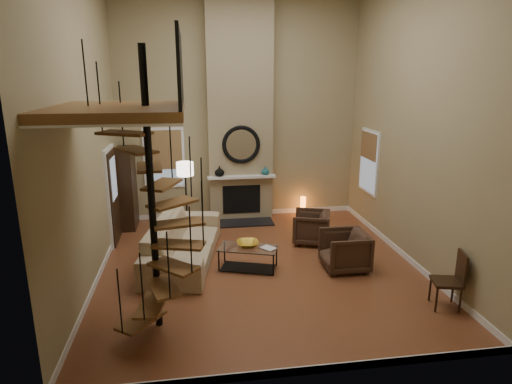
{
  "coord_description": "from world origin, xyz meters",
  "views": [
    {
      "loc": [
        -1.24,
        -7.82,
        3.65
      ],
      "look_at": [
        0.0,
        0.4,
        1.4
      ],
      "focal_mm": 30.92,
      "sensor_mm": 36.0,
      "label": 1
    }
  ],
  "objects": [
    {
      "name": "ground",
      "position": [
        0.0,
        0.0,
        -0.01
      ],
      "size": [
        6.0,
        6.5,
        0.01
      ],
      "primitive_type": "cube",
      "color": "#965430",
      "rests_on": "ground"
    },
    {
      "name": "back_wall",
      "position": [
        0.0,
        3.25,
        2.75
      ],
      "size": [
        6.0,
        0.02,
        5.5
      ],
      "primitive_type": "cube",
      "color": "tan",
      "rests_on": "ground"
    },
    {
      "name": "front_wall",
      "position": [
        0.0,
        -3.25,
        2.75
      ],
      "size": [
        6.0,
        0.02,
        5.5
      ],
      "primitive_type": "cube",
      "color": "tan",
      "rests_on": "ground"
    },
    {
      "name": "left_wall",
      "position": [
        -3.0,
        0.0,
        2.75
      ],
      "size": [
        0.02,
        6.5,
        5.5
      ],
      "primitive_type": "cube",
      "color": "tan",
      "rests_on": "ground"
    },
    {
      "name": "right_wall",
      "position": [
        3.0,
        0.0,
        2.75
      ],
      "size": [
        0.02,
        6.5,
        5.5
      ],
      "primitive_type": "cube",
      "color": "tan",
      "rests_on": "ground"
    },
    {
      "name": "baseboard_back",
      "position": [
        0.0,
        3.24,
        0.06
      ],
      "size": [
        6.0,
        0.02,
        0.12
      ],
      "primitive_type": "cube",
      "color": "white",
      "rests_on": "ground"
    },
    {
      "name": "baseboard_front",
      "position": [
        0.0,
        -3.24,
        0.06
      ],
      "size": [
        6.0,
        0.02,
        0.12
      ],
      "primitive_type": "cube",
      "color": "white",
      "rests_on": "ground"
    },
    {
      "name": "baseboard_left",
      "position": [
        -2.99,
        0.0,
        0.06
      ],
      "size": [
        0.02,
        6.5,
        0.12
      ],
      "primitive_type": "cube",
      "color": "white",
      "rests_on": "ground"
    },
    {
      "name": "baseboard_right",
      "position": [
        2.99,
        0.0,
        0.06
      ],
      "size": [
        0.02,
        6.5,
        0.12
      ],
      "primitive_type": "cube",
      "color": "white",
      "rests_on": "ground"
    },
    {
      "name": "chimney_breast",
      "position": [
        0.0,
        3.06,
        2.75
      ],
      "size": [
        1.6,
        0.38,
        5.5
      ],
      "primitive_type": "cube",
      "color": "#948360",
      "rests_on": "ground"
    },
    {
      "name": "hearth",
      "position": [
        0.0,
        2.57,
        0.02
      ],
      "size": [
        1.5,
        0.6,
        0.04
      ],
      "primitive_type": "cube",
      "color": "black",
      "rests_on": "ground"
    },
    {
      "name": "firebox",
      "position": [
        0.0,
        2.86,
        0.55
      ],
      "size": [
        0.95,
        0.02,
        0.72
      ],
      "primitive_type": "cube",
      "color": "black",
      "rests_on": "chimney_breast"
    },
    {
      "name": "mantel",
      "position": [
        0.0,
        2.78,
        1.15
      ],
      "size": [
        1.7,
        0.18,
        0.06
      ],
      "primitive_type": "cube",
      "color": "white",
      "rests_on": "chimney_breast"
    },
    {
      "name": "mirror_frame",
      "position": [
        0.0,
        2.84,
        1.95
      ],
      "size": [
        0.94,
        0.1,
        0.94
      ],
      "primitive_type": "torus",
      "rotation": [
        1.57,
        0.0,
        0.0
      ],
      "color": "black",
      "rests_on": "chimney_breast"
    },
    {
      "name": "mirror_disc",
      "position": [
        0.0,
        2.85,
        1.95
      ],
      "size": [
        0.8,
        0.01,
        0.8
      ],
      "primitive_type": "cylinder",
      "rotation": [
        1.57,
        0.0,
        0.0
      ],
      "color": "white",
      "rests_on": "chimney_breast"
    },
    {
      "name": "vase_left",
      "position": [
        -0.55,
        2.82,
        1.3
      ],
      "size": [
        0.24,
        0.24,
        0.25
      ],
      "primitive_type": "imported",
      "color": "black",
      "rests_on": "mantel"
    },
    {
      "name": "vase_right",
      "position": [
        0.6,
        2.82,
        1.28
      ],
      "size": [
        0.2,
        0.2,
        0.21
      ],
      "primitive_type": "imported",
      "color": "#1C5C63",
      "rests_on": "mantel"
    },
    {
      "name": "window_back",
      "position": [
        -1.9,
        3.22,
        1.62
      ],
      "size": [
        1.02,
        0.06,
        1.52
      ],
      "color": "white",
      "rests_on": "back_wall"
    },
    {
      "name": "window_right",
      "position": [
        2.97,
        2.0,
        1.63
      ],
      "size": [
        0.06,
        1.02,
        1.52
      ],
      "color": "white",
      "rests_on": "right_wall"
    },
    {
      "name": "entry_door",
      "position": [
        -2.95,
        1.8,
        1.05
      ],
      "size": [
        0.1,
        1.05,
        2.16
      ],
      "color": "white",
      "rests_on": "ground"
    },
    {
      "name": "loft",
      "position": [
        -2.04,
        -1.8,
        3.24
      ],
      "size": [
        1.7,
        2.2,
        1.09
      ],
      "color": "brown",
      "rests_on": "left_wall"
    },
    {
      "name": "spiral_stair",
      "position": [
        -1.78,
        -1.79,
        1.78
      ],
      "size": [
        1.47,
        1.47,
        4.06
      ],
      "color": "black",
      "rests_on": "ground"
    },
    {
      "name": "hutch",
      "position": [
        -2.81,
        2.78,
        0.95
      ],
      "size": [
        0.42,
        0.89,
        1.99
      ],
      "primitive_type": "cube",
      "color": "black",
      "rests_on": "ground"
    },
    {
      "name": "sofa",
      "position": [
        -1.45,
        0.57,
        0.4
      ],
      "size": [
        1.64,
        3.09,
        0.86
      ],
      "primitive_type": "imported",
      "rotation": [
        0.0,
        0.0,
        1.39
      ],
      "color": "tan",
      "rests_on": "ground"
    },
    {
      "name": "armchair_near",
      "position": [
        1.41,
        1.06,
        0.35
      ],
      "size": [
        1.0,
        0.99,
        0.72
      ],
      "primitive_type": "imported",
      "rotation": [
        0.0,
        0.0,
        -1.9
      ],
      "color": "#422B1E",
      "rests_on": "ground"
    },
    {
      "name": "armchair_far",
      "position": [
        1.69,
        -0.31,
        0.35
      ],
      "size": [
        0.85,
        0.83,
        0.77
      ],
      "primitive_type": "imported",
      "rotation": [
        0.0,
        0.0,
        -1.58
      ],
      "color": "#422B1E",
      "rests_on": "ground"
    },
    {
      "name": "coffee_table",
      "position": [
        -0.23,
        -0.09,
        0.28
      ],
      "size": [
        1.23,
        0.88,
        0.43
      ],
      "color": "silver",
      "rests_on": "ground"
    },
    {
      "name": "bowl",
      "position": [
        -0.23,
        -0.04,
        0.5
      ],
      "size": [
        0.43,
        0.43,
        0.11
      ],
      "primitive_type": "imported",
      "color": "gold",
      "rests_on": "coffee_table"
    },
    {
      "name": "book",
      "position": [
        0.12,
        -0.24,
        0.46
      ],
      "size": [
        0.33,
        0.34,
        0.03
      ],
      "primitive_type": "imported",
      "rotation": [
        0.0,
        0.0,
        0.67
      ],
      "color": "gray",
      "rests_on": "coffee_table"
    },
    {
      "name": "floor_lamp",
      "position": [
        -1.38,
        2.07,
        1.41
      ],
      "size": [
        0.38,
        0.38,
        1.7
      ],
      "color": "black",
      "rests_on": "ground"
    },
    {
      "name": "accent_lamp",
      "position": [
        1.65,
        3.01,
        0.25
      ],
      "size": [
        0.14,
        0.14,
        0.5
      ],
      "primitive_type": "cylinder",
      "color": "orange",
      "rests_on": "ground"
    },
    {
      "name": "side_chair",
      "position": [
        2.79,
        -1.99,
        0.53
      ],
      "size": [
        0.52,
        0.51,
        0.94
      ],
      "color": "black",
      "rests_on": "ground"
    }
  ]
}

